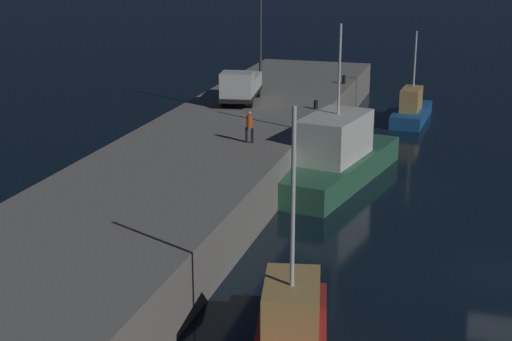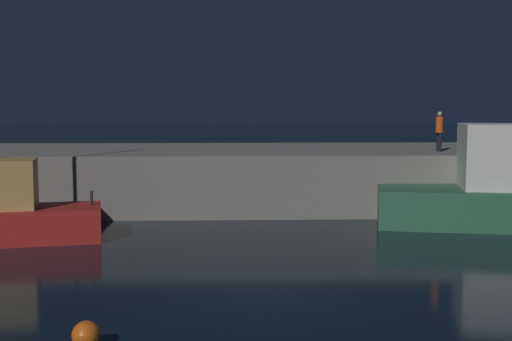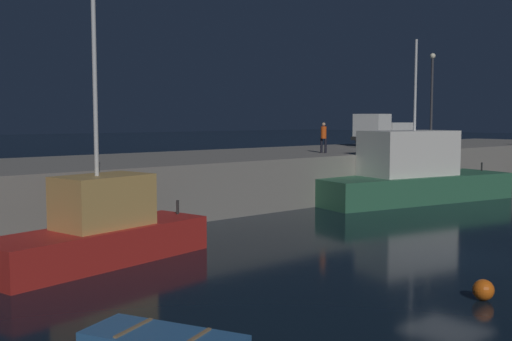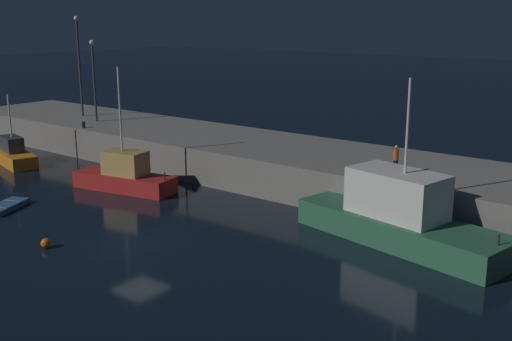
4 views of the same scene
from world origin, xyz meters
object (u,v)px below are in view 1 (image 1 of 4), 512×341
at_px(fishing_boat_white, 411,110).
at_px(utility_truck, 241,86).
at_px(fishing_trawler_red, 291,334).
at_px(bollard_east, 316,105).
at_px(bollard_west, 344,80).
at_px(fishing_boat_blue, 336,157).
at_px(lamp_post_central, 260,27).
at_px(dockworker, 249,125).

xyz_separation_m(fishing_boat_white, utility_truck, (-8.79, 10.71, 2.86)).
bearing_deg(fishing_trawler_red, utility_truck, 20.35).
bearing_deg(bollard_east, fishing_trawler_red, -169.69).
bearing_deg(bollard_west, fishing_boat_white, -91.26).
bearing_deg(fishing_boat_blue, fishing_boat_white, -9.40).
height_order(lamp_post_central, dockworker, lamp_post_central).
height_order(fishing_boat_blue, bollard_east, fishing_boat_blue).
height_order(dockworker, bollard_west, dockworker).
bearing_deg(fishing_trawler_red, lamp_post_central, 17.39).
height_order(bollard_west, bollard_east, bollard_west).
relative_size(fishing_trawler_red, fishing_boat_white, 1.20).
bearing_deg(lamp_post_central, utility_truck, -174.76).
bearing_deg(dockworker, bollard_west, -5.60).
xyz_separation_m(fishing_boat_white, bollard_west, (0.12, 5.22, 2.03)).
relative_size(fishing_trawler_red, bollard_west, 13.56).
bearing_deg(bollard_east, dockworker, 169.93).
xyz_separation_m(fishing_boat_white, dockworker, (-18.94, 7.09, 2.71)).
bearing_deg(bollard_west, utility_truck, 148.35).
bearing_deg(lamp_post_central, fishing_trawler_red, -162.61).
relative_size(fishing_boat_blue, utility_truck, 2.12).
bearing_deg(utility_truck, fishing_boat_blue, -134.10).
xyz_separation_m(lamp_post_central, bollard_west, (1.75, -6.15, -3.94)).
distance_m(fishing_boat_white, dockworker, 20.40).
distance_m(fishing_trawler_red, lamp_post_central, 36.77).
xyz_separation_m(fishing_trawler_red, fishing_boat_blue, (19.75, 2.22, 0.41)).
bearing_deg(fishing_boat_white, bollard_east, 150.20).
relative_size(fishing_trawler_red, utility_truck, 1.46).
bearing_deg(fishing_boat_blue, dockworker, 118.98).
xyz_separation_m(fishing_boat_white, lamp_post_central, (-1.63, 11.37, 5.97)).
xyz_separation_m(fishing_boat_blue, dockworker, (-2.41, 4.36, 2.16)).
height_order(lamp_post_central, bollard_east, lamp_post_central).
relative_size(fishing_boat_white, utility_truck, 1.21).
bearing_deg(bollard_east, lamp_post_central, 37.44).
distance_m(fishing_boat_white, bollard_west, 5.60).
xyz_separation_m(fishing_boat_blue, utility_truck, (7.73, 7.98, 2.31)).
xyz_separation_m(fishing_trawler_red, bollard_west, (36.39, 4.70, 1.88)).
bearing_deg(dockworker, utility_truck, 19.65).
xyz_separation_m(lamp_post_central, bollard_east, (-7.80, -5.97, -3.98)).
relative_size(lamp_post_central, dockworker, 4.10).
bearing_deg(utility_truck, bollard_east, -96.82).
bearing_deg(lamp_post_central, fishing_boat_blue, -149.90).
relative_size(fishing_boat_white, bollard_east, 12.65).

